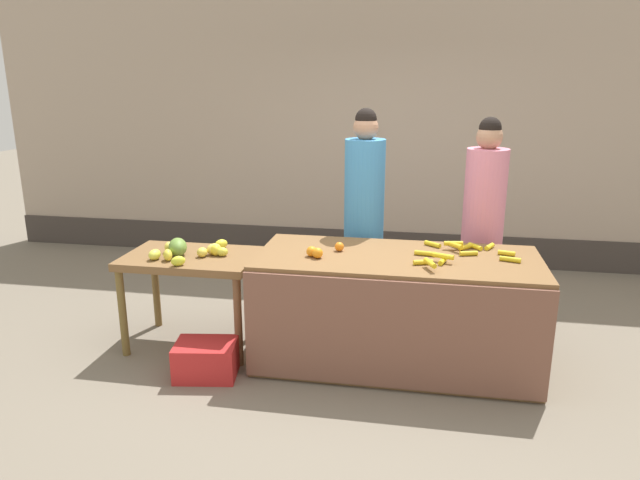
{
  "coord_description": "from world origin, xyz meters",
  "views": [
    {
      "loc": [
        0.46,
        -4.08,
        2.11
      ],
      "look_at": [
        -0.31,
        0.15,
        0.9
      ],
      "focal_mm": 32.31,
      "sensor_mm": 36.0,
      "label": 1
    }
  ],
  "objects_px": {
    "vendor_woman_pink_shirt": "(482,226)",
    "produce_crate": "(206,360)",
    "produce_sack": "(304,292)",
    "vendor_woman_blue_shirt": "(364,219)"
  },
  "relations": [
    {
      "from": "vendor_woman_pink_shirt",
      "to": "produce_sack",
      "type": "height_order",
      "value": "vendor_woman_pink_shirt"
    },
    {
      "from": "vendor_woman_pink_shirt",
      "to": "produce_crate",
      "type": "relative_size",
      "value": 4.12
    },
    {
      "from": "produce_crate",
      "to": "produce_sack",
      "type": "height_order",
      "value": "produce_sack"
    },
    {
      "from": "vendor_woman_blue_shirt",
      "to": "produce_sack",
      "type": "height_order",
      "value": "vendor_woman_blue_shirt"
    },
    {
      "from": "vendor_woman_pink_shirt",
      "to": "produce_crate",
      "type": "bearing_deg",
      "value": -148.38
    },
    {
      "from": "vendor_woman_pink_shirt",
      "to": "produce_sack",
      "type": "distance_m",
      "value": 1.66
    },
    {
      "from": "vendor_woman_pink_shirt",
      "to": "produce_sack",
      "type": "relative_size",
      "value": 3.67
    },
    {
      "from": "vendor_woman_pink_shirt",
      "to": "produce_crate",
      "type": "distance_m",
      "value": 2.48
    },
    {
      "from": "produce_sack",
      "to": "produce_crate",
      "type": "bearing_deg",
      "value": -112.48
    },
    {
      "from": "vendor_woman_blue_shirt",
      "to": "vendor_woman_pink_shirt",
      "type": "xyz_separation_m",
      "value": [
        0.99,
        0.04,
        -0.03
      ]
    }
  ]
}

